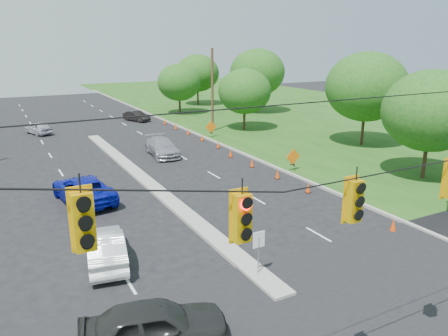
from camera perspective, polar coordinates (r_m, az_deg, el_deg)
grass_right at (r=48.96m, az=25.76°, el=3.23°), size 40.00×160.00×0.06m
curb_right at (r=43.53m, az=-1.34°, el=3.41°), size 0.25×110.00×0.16m
median at (r=31.75m, az=-10.26°, el=-1.69°), size 1.00×34.00×0.18m
median_sign at (r=18.46m, az=4.56°, el=-9.97°), size 0.55×0.06×2.05m
signal_span at (r=12.25m, az=22.81°, el=-7.23°), size 25.60×0.32×9.00m
utility_pole_far_right at (r=48.28m, az=-1.53°, el=10.08°), size 0.28×0.28×9.00m
cone_1 at (r=24.65m, az=21.23°, el=-7.00°), size 0.32×0.32×0.70m
cone_2 at (r=26.85m, az=15.62°, el=-4.59°), size 0.32×0.32×0.70m
cone_3 at (r=29.29m, az=10.93°, el=-2.53°), size 0.32×0.32×0.70m
cone_4 at (r=31.94m, az=7.00°, el=-0.78°), size 0.32×0.32×0.70m
cone_5 at (r=34.73m, az=3.69°, el=0.69°), size 0.32×0.32×0.70m
cone_6 at (r=37.65m, az=0.88°, el=1.94°), size 0.32×0.32×0.70m
cone_7 at (r=40.92m, az=-0.77°, el=3.09°), size 0.32×0.32×0.70m
cone_8 at (r=43.98m, az=-2.88°, el=3.99°), size 0.32×0.32×0.70m
cone_9 at (r=47.10m, az=-4.72°, el=4.77°), size 0.32×0.32×0.70m
cone_10 at (r=50.27m, az=-6.33°, el=5.45°), size 0.32×0.32×0.70m
cone_11 at (r=53.49m, az=-7.75°, el=6.04°), size 0.32×0.32×0.70m
work_sign_1 at (r=33.72m, az=9.01°, el=1.35°), size 1.27×0.58×1.37m
work_sign_2 at (r=45.36m, az=-1.71°, el=5.33°), size 1.27×0.58×1.37m
tree_7 at (r=33.92m, az=25.43°, el=6.75°), size 6.72×6.72×7.84m
tree_8 at (r=43.31m, az=18.11°, el=10.04°), size 7.56×7.56×8.82m
tree_9 at (r=49.10m, az=2.71°, el=9.98°), size 5.88×5.88×6.86m
tree_10 at (r=61.66m, az=4.38°, el=12.35°), size 7.56×7.56×8.82m
tree_11 at (r=69.44m, az=-3.49°, el=12.27°), size 6.72×6.72×7.84m
tree_12 at (r=60.69m, az=-5.88°, el=11.08°), size 5.88×5.88×6.86m
black_sedan at (r=15.04m, az=-9.08°, el=-19.67°), size 5.11×2.93×1.64m
white_sedan at (r=20.48m, az=-15.24°, el=-9.98°), size 2.32×4.78×1.51m
blue_pickup at (r=28.39m, az=-17.90°, el=-2.65°), size 3.32×6.12×1.63m
silver_car_far at (r=38.56m, az=-8.08°, el=2.75°), size 2.62×5.45×1.53m
silver_car_oncoming at (r=51.26m, az=-23.08°, el=4.82°), size 2.83×4.20×1.33m
dark_car_receding at (r=56.33m, az=-11.38°, el=6.68°), size 2.77×4.11×1.28m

